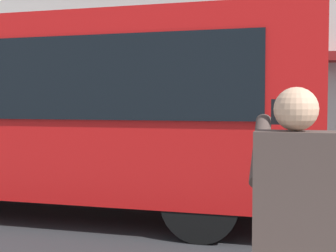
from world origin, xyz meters
The scene contains 3 objects.
ground_plane centered at (0.00, 0.00, 0.00)m, with size 60.00×60.00×0.00m, color #2B2B2D.
red_bus centered at (2.88, 0.31, 1.68)m, with size 9.05×2.54×3.08m.
pedestrian_photographer centered at (-1.29, 4.73, 1.14)m, with size 0.53×0.52×1.70m.
Camera 1 is at (-1.28, 7.12, 1.77)m, focal length 49.43 mm.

